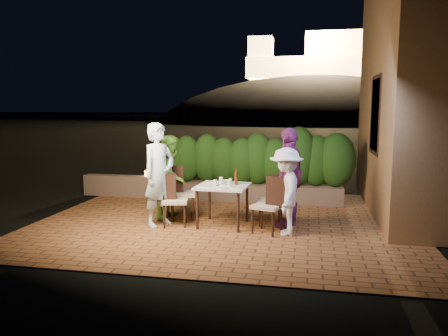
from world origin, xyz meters
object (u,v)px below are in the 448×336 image
(diner_blue, at_px, (159,175))
(diner_white, at_px, (286,191))
(parapet_lamp, at_px, (147,173))
(diner_purple, at_px, (290,178))
(bowl, at_px, (226,181))
(beer_bottle, at_px, (236,177))
(chair_right_front, at_px, (267,205))
(dining_table, at_px, (223,205))
(chair_right_back, at_px, (270,200))
(chair_left_front, at_px, (175,200))
(diner_green, at_px, (172,177))
(chair_left_back, at_px, (182,193))

(diner_blue, bearing_deg, diner_white, -65.30)
(parapet_lamp, bearing_deg, diner_purple, -30.26)
(bowl, bearing_deg, diner_blue, -154.85)
(beer_bottle, height_order, parapet_lamp, beer_bottle)
(bowl, bearing_deg, chair_right_front, -37.08)
(dining_table, height_order, parapet_lamp, dining_table)
(chair_right_back, bearing_deg, dining_table, 8.74)
(chair_left_front, bearing_deg, bowl, 16.74)
(chair_right_back, relative_size, diner_green, 0.58)
(diner_purple, bearing_deg, beer_bottle, -66.90)
(chair_left_front, xyz_separation_m, parapet_lamp, (-1.47, 2.38, 0.09))
(chair_right_back, distance_m, parapet_lamp, 3.73)
(beer_bottle, distance_m, parapet_lamp, 3.35)
(chair_right_front, bearing_deg, beer_bottle, -14.16)
(bowl, relative_size, chair_left_front, 0.17)
(beer_bottle, height_order, diner_white, diner_white)
(beer_bottle, height_order, chair_left_front, beer_bottle)
(beer_bottle, xyz_separation_m, chair_left_front, (-1.09, -0.24, -0.42))
(dining_table, distance_m, bowl, 0.51)
(bowl, bearing_deg, diner_green, 176.67)
(dining_table, height_order, beer_bottle, beer_bottle)
(dining_table, xyz_separation_m, diner_blue, (-1.14, -0.21, 0.57))
(diner_purple, bearing_deg, diner_white, 14.12)
(diner_blue, bearing_deg, parapet_lamp, 54.50)
(chair_right_back, bearing_deg, chair_right_front, 83.86)
(bowl, height_order, diner_blue, diner_blue)
(bowl, bearing_deg, chair_left_front, -150.55)
(chair_right_front, xyz_separation_m, diner_white, (0.32, -0.06, 0.25))
(beer_bottle, xyz_separation_m, chair_right_back, (0.60, 0.15, -0.43))
(beer_bottle, height_order, chair_right_back, beer_bottle)
(chair_left_front, bearing_deg, chair_right_back, 0.30)
(bowl, distance_m, diner_green, 1.10)
(diner_blue, relative_size, diner_green, 1.16)
(beer_bottle, xyz_separation_m, chair_left_back, (-1.09, 0.25, -0.38))
(chair_left_front, distance_m, chair_left_back, 0.49)
(chair_left_back, distance_m, diner_white, 2.14)
(chair_left_front, bearing_deg, diner_white, -18.38)
(chair_left_back, xyz_separation_m, chair_right_back, (1.70, -0.09, -0.05))
(dining_table, relative_size, chair_right_front, 0.91)
(chair_right_back, relative_size, diner_purple, 0.52)
(diner_blue, bearing_deg, chair_right_front, -64.30)
(diner_green, xyz_separation_m, parapet_lamp, (-1.23, 1.83, -0.24))
(dining_table, bearing_deg, chair_left_back, 159.69)
(diner_green, xyz_separation_m, diner_purple, (2.28, -0.22, 0.09))
(chair_left_back, height_order, parapet_lamp, chair_left_back)
(bowl, distance_m, chair_left_back, 0.90)
(chair_right_back, height_order, diner_purple, diner_purple)
(bowl, bearing_deg, chair_right_back, -6.52)
(diner_green, distance_m, parapet_lamp, 2.22)
(chair_right_front, bearing_deg, chair_left_back, -2.17)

